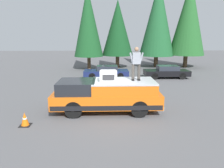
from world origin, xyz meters
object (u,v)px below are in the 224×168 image
parked_car_black (167,72)px  parked_car_navy (106,72)px  traffic_cone (25,119)px  compressor_unit (108,76)px  person_on_truck_bed (136,63)px  pickup_truck (107,95)px

parked_car_black → parked_car_navy: (0.10, 5.63, 0.00)m
parked_car_navy → traffic_cone: size_ratio=6.61×
compressor_unit → person_on_truck_bed: (0.23, -1.41, 0.62)m
parked_car_navy → traffic_cone: (-10.51, 3.65, -0.29)m
compressor_unit → person_on_truck_bed: bearing=-80.9°
parked_car_black → parked_car_navy: size_ratio=1.00×
person_on_truck_bed → parked_car_navy: 9.11m
traffic_cone → parked_car_black: bearing=-41.7°
compressor_unit → pickup_truck: bearing=23.9°
person_on_truck_bed → parked_car_black: person_on_truck_bed is taller
compressor_unit → traffic_cone: bearing=112.2°
person_on_truck_bed → compressor_unit: bearing=99.1°
parked_car_navy → traffic_cone: bearing=160.8°
compressor_unit → parked_car_black: compressor_unit is taller
person_on_truck_bed → traffic_cone: 5.86m
person_on_truck_bed → parked_car_navy: person_on_truck_bed is taller
parked_car_navy → compressor_unit: bearing=-179.6°
compressor_unit → parked_car_navy: bearing=0.4°
pickup_truck → person_on_truck_bed: 2.25m
person_on_truck_bed → traffic_cone: person_on_truck_bed is taller
traffic_cone → person_on_truck_bed: bearing=-71.2°
pickup_truck → parked_car_navy: 8.80m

